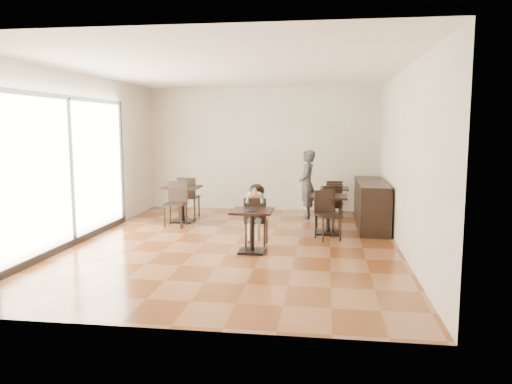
% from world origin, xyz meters
% --- Properties ---
extents(floor, '(6.00, 8.00, 0.01)m').
position_xyz_m(floor, '(0.00, 0.00, 0.00)').
color(floor, brown).
rests_on(floor, ground).
extents(ceiling, '(6.00, 8.00, 0.01)m').
position_xyz_m(ceiling, '(0.00, 0.00, 3.20)').
color(ceiling, white).
rests_on(ceiling, floor).
extents(wall_back, '(6.00, 0.01, 3.20)m').
position_xyz_m(wall_back, '(0.00, 4.00, 1.60)').
color(wall_back, silver).
rests_on(wall_back, floor).
extents(wall_front, '(6.00, 0.01, 3.20)m').
position_xyz_m(wall_front, '(0.00, -4.00, 1.60)').
color(wall_front, silver).
rests_on(wall_front, floor).
extents(wall_left, '(0.01, 8.00, 3.20)m').
position_xyz_m(wall_left, '(-3.00, 0.00, 1.60)').
color(wall_left, silver).
rests_on(wall_left, floor).
extents(wall_right, '(0.01, 8.00, 3.20)m').
position_xyz_m(wall_right, '(3.00, 0.00, 1.60)').
color(wall_right, silver).
rests_on(wall_right, floor).
extents(storefront_window, '(0.04, 4.50, 2.60)m').
position_xyz_m(storefront_window, '(-2.97, -0.50, 1.40)').
color(storefront_window, white).
rests_on(storefront_window, floor).
extents(child_table, '(0.71, 0.71, 0.75)m').
position_xyz_m(child_table, '(0.40, -0.57, 0.38)').
color(child_table, black).
rests_on(child_table, floor).
extents(child_chair, '(0.41, 0.41, 0.90)m').
position_xyz_m(child_chair, '(0.40, -0.02, 0.45)').
color(child_chair, black).
rests_on(child_chair, floor).
extents(child, '(0.41, 0.57, 1.14)m').
position_xyz_m(child, '(0.40, -0.02, 0.57)').
color(child, slate).
rests_on(child, child_chair).
extents(plate, '(0.25, 0.25, 0.02)m').
position_xyz_m(plate, '(0.40, -0.67, 0.76)').
color(plate, black).
rests_on(plate, child_table).
extents(pizza_slice, '(0.26, 0.20, 0.06)m').
position_xyz_m(pizza_slice, '(0.40, -0.21, 0.98)').
color(pizza_slice, '#EBB972').
rests_on(pizza_slice, child).
extents(adult_patron, '(0.41, 0.61, 1.63)m').
position_xyz_m(adult_patron, '(1.22, 2.85, 0.82)').
color(adult_patron, '#3E3D42').
rests_on(adult_patron, floor).
extents(cafe_table_mid, '(0.99, 0.99, 0.79)m').
position_xyz_m(cafe_table_mid, '(1.72, 1.16, 0.40)').
color(cafe_table_mid, black).
rests_on(cafe_table_mid, floor).
extents(cafe_table_left, '(0.80, 0.80, 0.82)m').
position_xyz_m(cafe_table_left, '(-1.60, 2.00, 0.41)').
color(cafe_table_left, black).
rests_on(cafe_table_left, floor).
extents(cafe_table_back, '(0.70, 0.70, 0.71)m').
position_xyz_m(cafe_table_back, '(1.87, 3.15, 0.36)').
color(cafe_table_back, black).
rests_on(cafe_table_back, floor).
extents(chair_mid_a, '(0.56, 0.56, 0.95)m').
position_xyz_m(chair_mid_a, '(1.72, 1.71, 0.48)').
color(chair_mid_a, black).
rests_on(chair_mid_a, floor).
extents(chair_mid_b, '(0.56, 0.56, 0.95)m').
position_xyz_m(chair_mid_b, '(1.72, 0.61, 0.48)').
color(chair_mid_b, black).
rests_on(chair_mid_b, floor).
extents(chair_left_a, '(0.46, 0.46, 0.99)m').
position_xyz_m(chair_left_a, '(-1.60, 2.55, 0.49)').
color(chair_left_a, black).
rests_on(chair_left_a, floor).
extents(chair_left_b, '(0.46, 0.46, 0.99)m').
position_xyz_m(chair_left_b, '(-1.60, 1.45, 0.49)').
color(chair_left_b, black).
rests_on(chair_left_b, floor).
extents(chair_back_a, '(0.40, 0.40, 0.86)m').
position_xyz_m(chair_back_a, '(1.87, 3.50, 0.43)').
color(chair_back_a, black).
rests_on(chair_back_a, floor).
extents(chair_back_b, '(0.40, 0.40, 0.86)m').
position_xyz_m(chair_back_b, '(1.87, 2.60, 0.43)').
color(chair_back_b, black).
rests_on(chair_back_b, floor).
extents(service_counter, '(0.60, 2.40, 1.00)m').
position_xyz_m(service_counter, '(2.65, 2.00, 0.50)').
color(service_counter, black).
rests_on(service_counter, floor).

